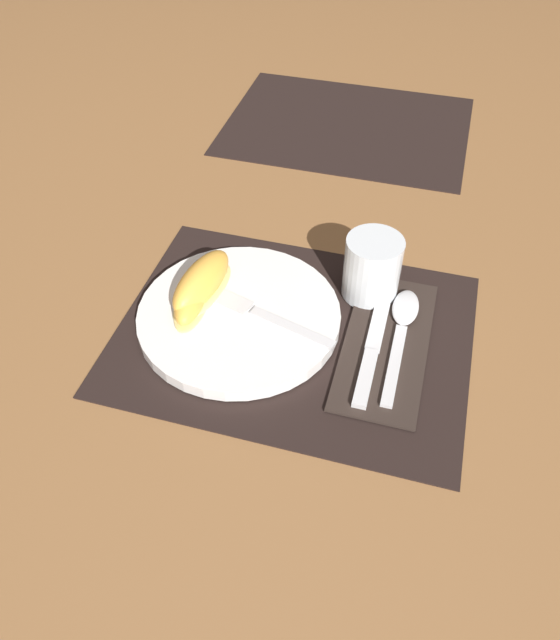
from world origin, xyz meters
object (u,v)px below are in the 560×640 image
fork (254,312)px  citrus_wedge_1 (192,294)px  citrus_wedge_0 (202,283)px  knife (374,341)px  juice_glass (372,271)px  plate (239,315)px  spoon (403,322)px

fork → citrus_wedge_1: 0.08m
citrus_wedge_1 → fork: bearing=1.0°
fork → citrus_wedge_0: bearing=168.3°
citrus_wedge_0 → citrus_wedge_1: (-0.01, -0.02, -0.01)m
knife → citrus_wedge_0: citrus_wedge_0 is taller
knife → juice_glass: bearing=103.6°
plate → knife: plate is taller
plate → fork: size_ratio=1.39×
knife → citrus_wedge_0: 0.23m
juice_glass → citrus_wedge_1: juice_glass is taller
plate → spoon: plate is taller
knife → spoon: size_ratio=1.12×
fork → citrus_wedge_0: 0.08m
citrus_wedge_0 → plate: bearing=-16.6°
citrus_wedge_0 → fork: bearing=-11.7°
citrus_wedge_0 → knife: bearing=-3.0°
juice_glass → citrus_wedge_1: 0.23m
plate → citrus_wedge_0: citrus_wedge_0 is taller
citrus_wedge_0 → citrus_wedge_1: citrus_wedge_0 is taller
plate → juice_glass: juice_glass is taller
juice_glass → knife: size_ratio=0.40×
knife → fork: fork is taller
plate → spoon: 0.21m
citrus_wedge_0 → citrus_wedge_1: bearing=-111.3°
juice_glass → citrus_wedge_1: bearing=-155.4°
fork → knife: bearing=1.3°
plate → knife: size_ratio=1.18×
juice_glass → spoon: size_ratio=0.45×
plate → citrus_wedge_0: 0.06m
spoon → citrus_wedge_0: size_ratio=1.49×
fork → citrus_wedge_1: (-0.08, -0.00, 0.01)m
juice_glass → spoon: bearing=-44.8°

